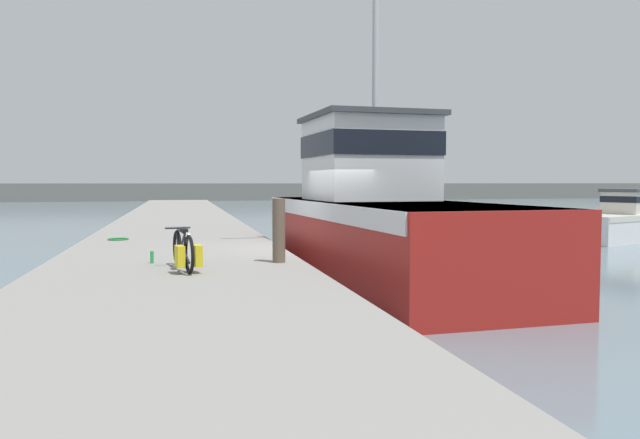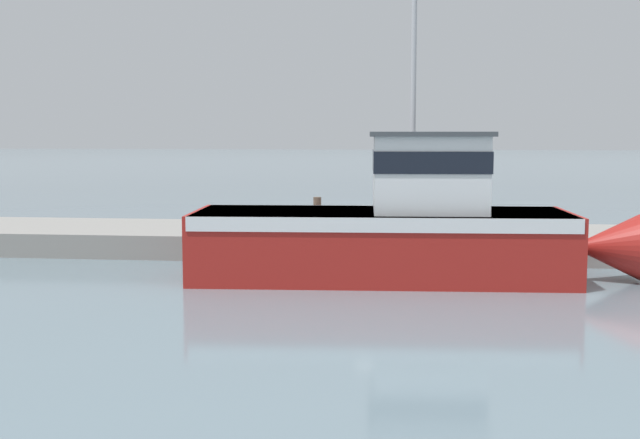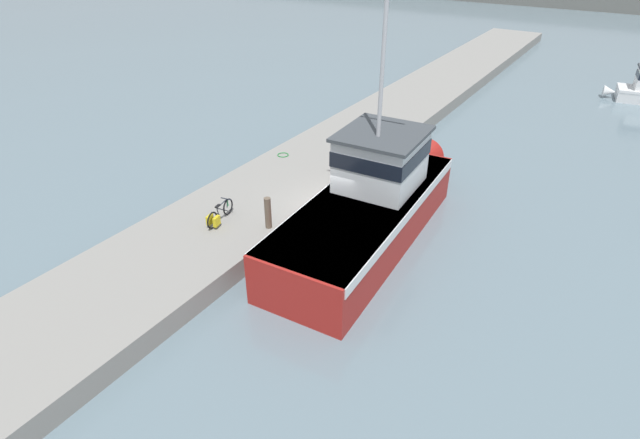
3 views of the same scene
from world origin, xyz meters
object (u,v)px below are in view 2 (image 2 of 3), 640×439
(water_bottle_by_bike, at_px, (337,224))
(fishing_boat_main, at_px, (403,226))
(mooring_post, at_px, (317,217))
(bicycle_touring, at_px, (300,219))

(water_bottle_by_bike, bearing_deg, fishing_boat_main, 23.63)
(fishing_boat_main, relative_size, mooring_post, 9.88)
(mooring_post, height_order, water_bottle_by_bike, mooring_post)
(mooring_post, bearing_deg, water_bottle_by_bike, 170.73)
(fishing_boat_main, xyz_separation_m, bicycle_touring, (-4.45, -3.33, -0.35))
(bicycle_touring, bearing_deg, mooring_post, 13.53)
(fishing_boat_main, distance_m, water_bottle_by_bike, 5.52)
(mooring_post, bearing_deg, bicycle_touring, -156.11)
(fishing_boat_main, bearing_deg, bicycle_touring, -146.45)
(fishing_boat_main, height_order, bicycle_touring, fishing_boat_main)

